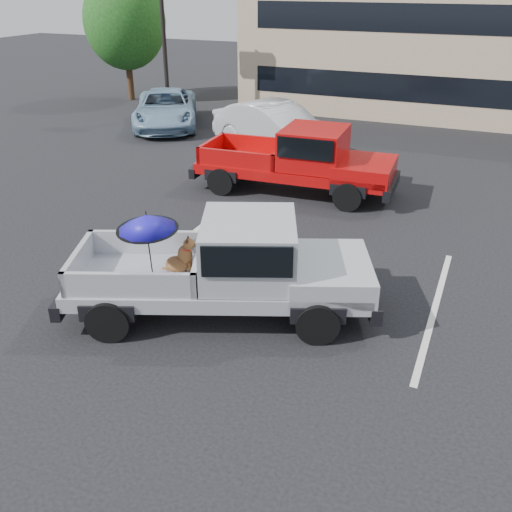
% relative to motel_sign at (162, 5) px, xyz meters
% --- Properties ---
extents(ground, '(90.00, 90.00, 0.00)m').
position_rel_motel_sign_xyz_m(ground, '(10.00, -14.00, -4.65)').
color(ground, black).
rests_on(ground, ground).
extents(stripe_left, '(0.12, 5.00, 0.01)m').
position_rel_motel_sign_xyz_m(stripe_left, '(7.00, -12.00, -4.65)').
color(stripe_left, silver).
rests_on(stripe_left, ground).
extents(stripe_right, '(0.12, 5.00, 0.01)m').
position_rel_motel_sign_xyz_m(stripe_right, '(13.00, -12.00, -4.65)').
color(stripe_right, silver).
rests_on(stripe_right, ground).
extents(motel_building, '(20.40, 8.40, 6.30)m').
position_rel_motel_sign_xyz_m(motel_building, '(12.00, 6.99, -1.45)').
color(motel_building, tan).
rests_on(motel_building, ground).
extents(motel_sign, '(1.60, 0.22, 6.00)m').
position_rel_motel_sign_xyz_m(motel_sign, '(0.00, 0.00, 0.00)').
color(motel_sign, black).
rests_on(motel_sign, ground).
extents(tree_left, '(3.96, 3.96, 6.02)m').
position_rel_motel_sign_xyz_m(tree_left, '(-4.00, 3.00, -0.92)').
color(tree_left, '#332114').
rests_on(tree_left, ground).
extents(silver_pickup, '(6.01, 3.94, 2.06)m').
position_rel_motel_sign_xyz_m(silver_pickup, '(9.57, -13.57, -3.60)').
color(silver_pickup, black).
rests_on(silver_pickup, ground).
extents(red_pickup, '(5.92, 2.40, 1.92)m').
position_rel_motel_sign_xyz_m(red_pickup, '(8.68, -6.80, -3.60)').
color(red_pickup, black).
rests_on(red_pickup, ground).
extents(silver_sedan, '(5.39, 3.73, 1.68)m').
position_rel_motel_sign_xyz_m(silver_sedan, '(6.20, -2.92, -3.81)').
color(silver_sedan, silver).
rests_on(silver_sedan, ground).
extents(blue_suv, '(4.70, 5.87, 1.48)m').
position_rel_motel_sign_xyz_m(blue_suv, '(0.67, -1.31, -3.91)').
color(blue_suv, '#7C9EB9').
rests_on(blue_suv, ground).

